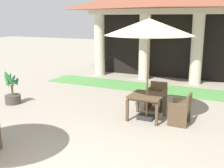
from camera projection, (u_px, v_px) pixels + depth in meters
The scene contains 7 objects.
background_pavilion at pixel (172, 6), 11.94m from camera, with size 8.26×2.87×4.35m.
lawn_strip at pixel (159, 89), 11.25m from camera, with size 10.06×1.64×0.01m, color #519347.
patio_table_near_foreground at pixel (147, 98), 7.81m from camera, with size 0.93×0.93×0.72m.
patio_umbrella_near_foreground at pixel (149, 27), 7.35m from camera, with size 2.41×2.41×2.88m.
patio_chair_near_foreground_east at pixel (181, 110), 7.45m from camera, with size 0.52×0.59×0.86m.
patio_chair_near_foreground_north at pixel (156, 97), 8.71m from camera, with size 0.57×0.59×0.84m.
potted_palm_left_edge at pixel (13, 94), 9.27m from camera, with size 0.55×0.56×1.16m.
Camera 1 is at (2.89, -3.19, 2.83)m, focal length 44.19 mm.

